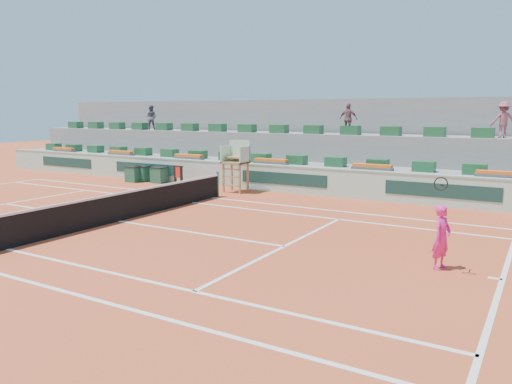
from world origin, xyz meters
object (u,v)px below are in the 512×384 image
Objects in this scene: umpire_chair at (237,159)px; tennis_player at (442,237)px; player_bag at (206,184)px; drink_cooler_a at (159,175)px.

tennis_player is at bearing -35.00° from umpire_chair.
player_bag is at bearing 148.92° from tennis_player.
tennis_player is (15.66, -7.76, 0.36)m from drink_cooler_a.
umpire_chair reaches higher than player_bag.
umpire_chair reaches higher than drink_cooler_a.
umpire_chair is 5.28m from drink_cooler_a.
drink_cooler_a is (-5.14, 0.40, -1.12)m from umpire_chair.
tennis_player is (10.52, -7.36, -0.76)m from umpire_chair.
umpire_chair is at bearing 145.00° from tennis_player.
drink_cooler_a is 0.37× the size of tennis_player.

